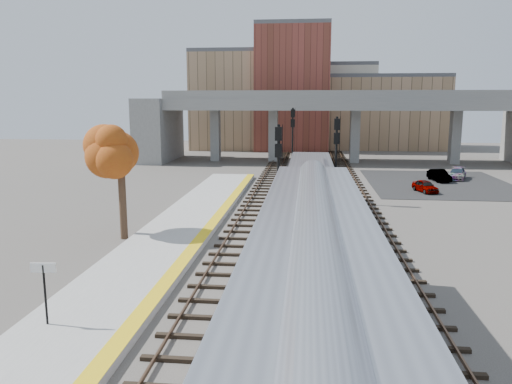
% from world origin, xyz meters
% --- Properties ---
extents(ground, '(160.00, 160.00, 0.00)m').
position_xyz_m(ground, '(0.00, 0.00, 0.00)').
color(ground, '#47423D').
rests_on(ground, ground).
extents(platform, '(4.50, 60.00, 0.35)m').
position_xyz_m(platform, '(-7.25, 0.00, 0.17)').
color(platform, '#9E9E99').
rests_on(platform, ground).
extents(yellow_strip, '(0.70, 60.00, 0.01)m').
position_xyz_m(yellow_strip, '(-5.35, 0.00, 0.35)').
color(yellow_strip, yellow).
rests_on(yellow_strip, platform).
extents(tracks, '(10.70, 95.00, 0.25)m').
position_xyz_m(tracks, '(0.93, 12.50, 0.08)').
color(tracks, black).
rests_on(tracks, ground).
extents(overpass, '(54.00, 12.00, 9.50)m').
position_xyz_m(overpass, '(4.92, 45.00, 5.81)').
color(overpass, slate).
rests_on(overpass, ground).
extents(buildings_far, '(43.00, 21.00, 20.60)m').
position_xyz_m(buildings_far, '(1.26, 66.57, 7.88)').
color(buildings_far, '#A5815F').
rests_on(buildings_far, ground).
extents(parking_lot, '(14.00, 18.00, 0.04)m').
position_xyz_m(parking_lot, '(14.00, 28.00, 0.02)').
color(parking_lot, black).
rests_on(parking_lot, ground).
extents(locomotive, '(3.02, 19.05, 4.10)m').
position_xyz_m(locomotive, '(1.00, 9.43, 2.28)').
color(locomotive, '#A8AAB2').
rests_on(locomotive, ground).
extents(coach, '(3.03, 25.00, 5.00)m').
position_xyz_m(coach, '(1.00, -13.18, 2.80)').
color(coach, '#A8AAB2').
rests_on(coach, ground).
extents(signal_mast_near, '(0.60, 0.64, 6.73)m').
position_xyz_m(signal_mast_near, '(-1.10, 8.45, 3.28)').
color(signal_mast_near, '#9E9E99').
rests_on(signal_mast_near, ground).
extents(signal_mast_mid, '(0.60, 0.64, 6.98)m').
position_xyz_m(signal_mast_mid, '(3.00, 16.77, 3.45)').
color(signal_mast_mid, '#9E9E99').
rests_on(signal_mast_mid, ground).
extents(signal_mast_far, '(0.60, 0.64, 7.39)m').
position_xyz_m(signal_mast_far, '(-1.10, 36.71, 3.73)').
color(signal_mast_far, '#9E9E99').
rests_on(signal_mast_far, ground).
extents(station_sign, '(0.90, 0.13, 2.27)m').
position_xyz_m(station_sign, '(-8.36, -7.41, 1.98)').
color(station_sign, black).
rests_on(station_sign, platform).
extents(tree, '(3.60, 3.60, 6.91)m').
position_xyz_m(tree, '(-10.18, 4.97, 5.12)').
color(tree, '#382619').
rests_on(tree, ground).
extents(car_a, '(2.10, 3.41, 1.09)m').
position_xyz_m(car_a, '(11.41, 22.67, 0.58)').
color(car_a, '#99999E').
rests_on(car_a, parking_lot).
extents(car_b, '(1.81, 3.79, 1.20)m').
position_xyz_m(car_b, '(14.26, 29.27, 0.64)').
color(car_b, '#99999E').
rests_on(car_b, parking_lot).
extents(car_c, '(2.96, 4.36, 1.17)m').
position_xyz_m(car_c, '(16.49, 30.88, 0.63)').
color(car_c, '#99999E').
rests_on(car_c, parking_lot).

